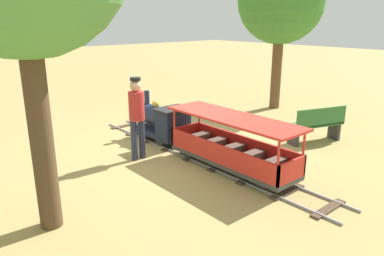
{
  "coord_description": "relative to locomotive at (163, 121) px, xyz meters",
  "views": [
    {
      "loc": [
        -4.6,
        -5.53,
        2.66
      ],
      "look_at": [
        0.0,
        -0.17,
        0.55
      ],
      "focal_mm": 34.23,
      "sensor_mm": 36.0,
      "label": 1
    }
  ],
  "objects": [
    {
      "name": "passenger_car",
      "position": [
        0.0,
        -2.1,
        -0.06
      ],
      "size": [
        0.82,
        2.7,
        0.97
      ],
      "color": "#3F3F3F",
      "rests_on": "ground_plane"
    },
    {
      "name": "ground_plane",
      "position": [
        0.0,
        -0.83,
        -0.48
      ],
      "size": [
        60.0,
        60.0,
        0.0
      ],
      "primitive_type": "plane",
      "color": "#A38C51"
    },
    {
      "name": "track",
      "position": [
        0.0,
        -1.2,
        -0.47
      ],
      "size": [
        0.76,
        6.4,
        0.04
      ],
      "color": "gray",
      "rests_on": "ground_plane"
    },
    {
      "name": "park_bench",
      "position": [
        2.56,
        -2.26,
        -0.07
      ],
      "size": [
        1.36,
        0.79,
        0.82
      ],
      "color": "#2D6B33",
      "rests_on": "ground_plane"
    },
    {
      "name": "conductor_person",
      "position": [
        -0.99,
        -0.54,
        0.47
      ],
      "size": [
        0.3,
        0.3,
        1.62
      ],
      "color": "#282D47",
      "rests_on": "ground_plane"
    },
    {
      "name": "locomotive",
      "position": [
        0.0,
        0.0,
        0.0
      ],
      "size": [
        0.72,
        1.45,
        1.04
      ],
      "color": "#192338",
      "rests_on": "ground_plane"
    },
    {
      "name": "oak_tree_far",
      "position": [
        4.62,
        0.43,
        2.67
      ],
      "size": [
        2.5,
        2.5,
        4.43
      ],
      "color": "brown",
      "rests_on": "ground_plane"
    }
  ]
}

